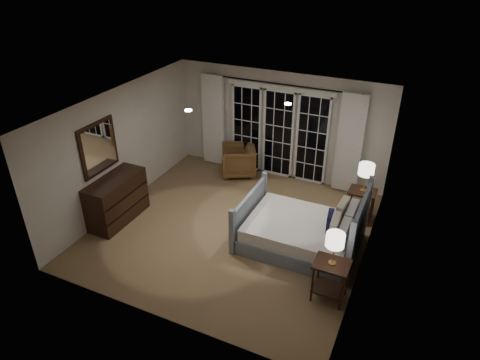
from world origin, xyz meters
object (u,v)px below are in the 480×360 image
at_px(nightstand_left, 330,275).
at_px(armchair, 238,160).
at_px(lamp_left, 335,240).
at_px(dresser, 117,199).
at_px(nightstand_right, 361,201).
at_px(lamp_right, 366,170).
at_px(bed, 304,232).

relative_size(nightstand_left, armchair, 0.88).
distance_m(lamp_left, dresser, 4.48).
bearing_deg(lamp_left, nightstand_right, 89.78).
height_order(nightstand_left, lamp_right, lamp_right).
bearing_deg(armchair, lamp_right, 48.59).
distance_m(bed, lamp_right, 1.72).
distance_m(bed, dresser, 3.72).
bearing_deg(armchair, lamp_left, 16.31).
distance_m(nightstand_right, lamp_right, 0.69).
bearing_deg(dresser, armchair, 63.46).
bearing_deg(nightstand_right, lamp_right, 0.00).
height_order(nightstand_left, dresser, dresser).
distance_m(nightstand_left, dresser, 4.43).
height_order(nightstand_right, lamp_left, lamp_left).
height_order(bed, nightstand_right, bed).
bearing_deg(nightstand_right, nightstand_left, -90.22).
relative_size(lamp_left, armchair, 0.69).
xyz_separation_m(nightstand_right, armchair, (-3.04, 0.75, -0.09)).
height_order(bed, armchair, bed).
distance_m(bed, nightstand_right, 1.52).
bearing_deg(lamp_right, lamp_left, -90.22).
bearing_deg(nightstand_right, lamp_left, -90.22).
height_order(nightstand_right, lamp_right, lamp_right).
relative_size(nightstand_left, lamp_right, 1.21).
relative_size(bed, lamp_right, 3.61).
height_order(lamp_right, dresser, lamp_right).
xyz_separation_m(bed, lamp_left, (0.76, -1.10, 0.82)).
bearing_deg(lamp_left, nightstand_left, 0.00).
height_order(armchair, dresser, dresser).
bearing_deg(armchair, bed, 20.36).
relative_size(armchair, dresser, 0.60).
distance_m(lamp_right, armchair, 3.23).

